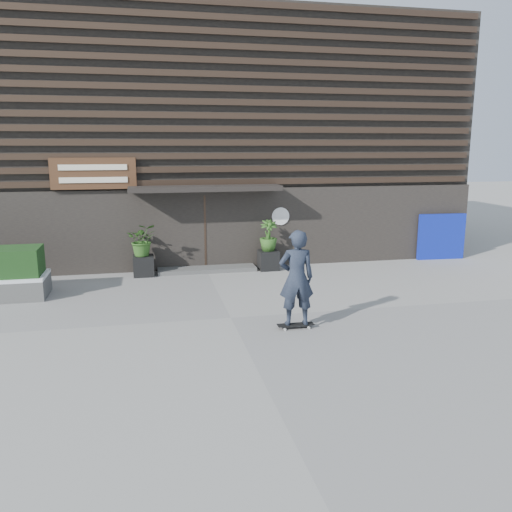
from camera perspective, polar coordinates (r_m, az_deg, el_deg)
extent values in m
plane|color=gray|center=(11.78, -2.77, -6.76)|extent=(80.00, 80.00, 0.00)
cube|color=#484745|center=(16.15, -5.38, -1.43)|extent=(3.00, 0.80, 0.12)
cube|color=black|center=(15.81, -12.17, -1.04)|extent=(0.60, 0.60, 0.60)
imported|color=#2D591E|center=(15.66, -12.30, 1.74)|extent=(0.86, 0.75, 0.96)
cube|color=black|center=(16.23, 1.36, -0.45)|extent=(0.60, 0.60, 0.60)
imported|color=#2D591E|center=(16.08, 1.37, 2.27)|extent=(0.54, 0.54, 0.96)
cube|color=#0B1996|center=(18.74, 19.59, 2.00)|extent=(1.65, 0.20, 1.55)
cube|color=black|center=(21.10, -7.33, 12.43)|extent=(18.00, 10.00, 8.00)
cube|color=black|center=(16.26, -5.60, 2.93)|extent=(18.00, 0.12, 2.50)
cube|color=#38281E|center=(16.04, -5.69, 8.02)|extent=(17.60, 0.08, 0.18)
cube|color=#38281E|center=(16.02, -5.71, 9.42)|extent=(17.60, 0.08, 0.18)
cube|color=#38281E|center=(16.00, -5.74, 10.82)|extent=(17.60, 0.08, 0.18)
cube|color=#38281E|center=(16.00, -5.77, 12.23)|extent=(17.60, 0.08, 0.18)
cube|color=#38281E|center=(16.01, -5.80, 13.63)|extent=(17.60, 0.08, 0.18)
cube|color=#38281E|center=(16.03, -5.83, 15.03)|extent=(17.60, 0.08, 0.18)
cube|color=#38281E|center=(16.05, -5.86, 16.43)|extent=(17.60, 0.08, 0.18)
cube|color=#38281E|center=(16.09, -5.89, 17.82)|extent=(17.60, 0.08, 0.18)
cube|color=#38281E|center=(16.14, -5.93, 19.21)|extent=(17.60, 0.08, 0.18)
cube|color=#38281E|center=(16.19, -5.96, 20.58)|extent=(17.60, 0.08, 0.18)
cube|color=#38281E|center=(16.26, -5.99, 21.95)|extent=(17.60, 0.08, 0.18)
cube|color=#38281E|center=(16.33, -6.02, 23.31)|extent=(17.60, 0.08, 0.18)
cube|color=#38281E|center=(16.41, -6.05, 24.65)|extent=(17.60, 0.08, 0.18)
cube|color=#38281E|center=(16.50, -6.09, 25.98)|extent=(17.60, 0.08, 0.18)
cube|color=black|center=(15.67, -5.52, 7.39)|extent=(4.50, 1.00, 0.15)
cube|color=black|center=(16.43, -5.66, 2.67)|extent=(2.40, 0.30, 2.30)
cube|color=#38281E|center=(16.25, -5.59, 2.57)|extent=(0.06, 0.10, 2.30)
cube|color=#472B19|center=(15.91, -17.34, 8.60)|extent=(2.40, 0.10, 0.90)
cube|color=beige|center=(15.83, -17.40, 9.24)|extent=(1.90, 0.02, 0.16)
cube|color=beige|center=(15.85, -17.32, 7.94)|extent=(1.90, 0.02, 0.16)
cylinder|color=white|center=(16.56, 2.70, 4.36)|extent=(0.56, 0.03, 0.56)
cube|color=black|center=(11.12, 4.36, -7.48)|extent=(0.78, 0.20, 0.02)
cylinder|color=#B7B7B2|center=(10.98, 3.18, -8.03)|extent=(0.06, 0.03, 0.06)
cylinder|color=beige|center=(11.16, 2.92, -7.69)|extent=(0.06, 0.03, 0.06)
cylinder|color=#A9A9A4|center=(11.12, 5.80, -7.81)|extent=(0.06, 0.03, 0.06)
cylinder|color=#BABBB5|center=(11.30, 5.49, -7.48)|extent=(0.06, 0.03, 0.06)
imported|color=#1B2230|center=(10.82, 4.44, -2.40)|extent=(0.76, 0.53, 2.01)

